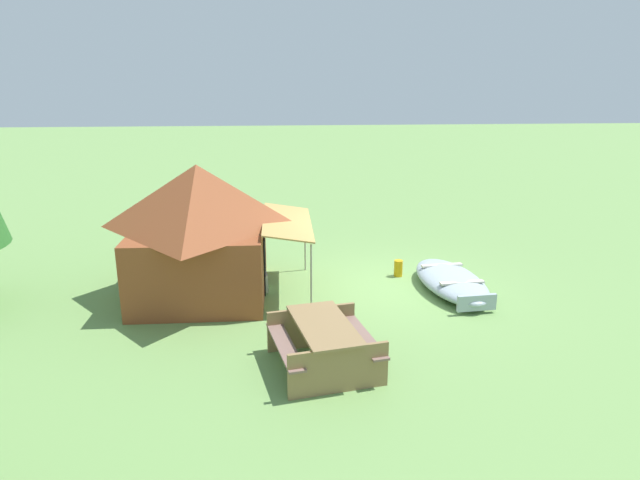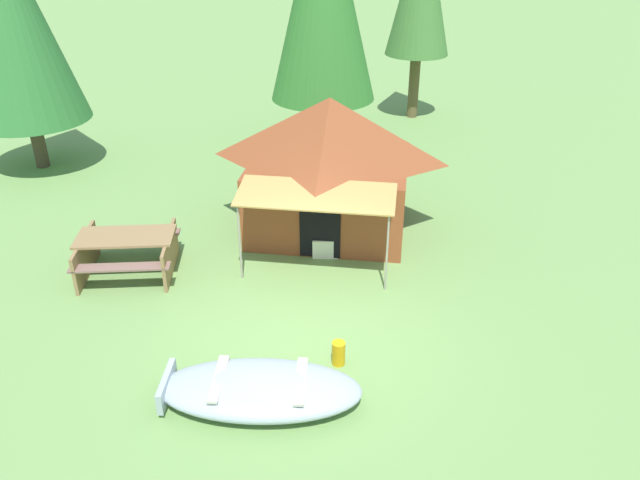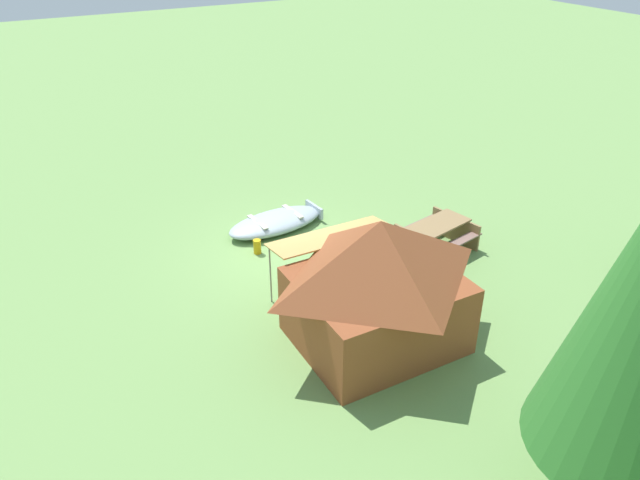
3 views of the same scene
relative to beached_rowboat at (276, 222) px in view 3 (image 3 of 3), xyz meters
The scene contains 6 objects.
ground_plane 1.54m from the beached_rowboat, 78.01° to the left, with size 80.00×80.00×0.00m, color #6E9750.
beached_rowboat is the anchor object (origin of this frame).
canvas_cabin_tent 5.38m from the beached_rowboat, 86.89° to the left, with size 3.30×3.70×2.72m.
picnic_table 4.28m from the beached_rowboat, 135.86° to the left, with size 1.96×1.82×0.75m.
cooler_box 4.12m from the beached_rowboat, 85.04° to the left, with size 0.48×0.38×0.38m, color beige.
fuel_can 1.34m from the beached_rowboat, 44.16° to the left, with size 0.20×0.20×0.37m, color gold.
Camera 3 is at (5.61, 11.67, 7.78)m, focal length 33.87 mm.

